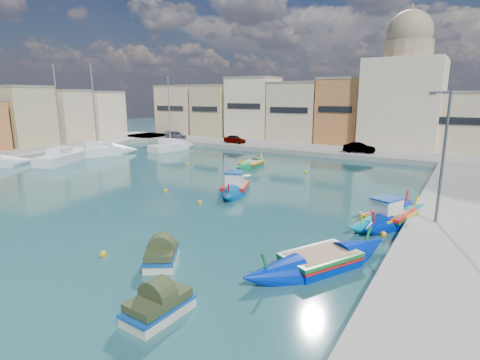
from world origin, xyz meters
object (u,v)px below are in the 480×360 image
Objects in this scene: quay_street_lamp at (442,157)px; luzzu_green at (251,165)px; luzzu_blue_cabin at (236,188)px; luzzu_cyan_mid at (391,217)px; luzzu_blue_south at (320,262)px; luzzu_turquoise_cabin at (389,218)px; yacht_north at (178,146)px; tender_near at (162,255)px; yacht_mid at (71,156)px; tender_far at (159,307)px; yacht_midnorth at (109,151)px; church_block at (404,91)px.

luzzu_green is at bearing 148.83° from quay_street_lamp.
luzzu_cyan_mid is (12.22, -1.05, -0.07)m from luzzu_blue_cabin.
luzzu_blue_cabin is 0.92× the size of luzzu_blue_south.
quay_street_lamp reaches higher than luzzu_turquoise_cabin.
yacht_north is at bearing 141.11° from luzzu_blue_cabin.
luzzu_cyan_mid is at bearing 174.48° from quay_street_lamp.
yacht_mid is (-29.67, 15.57, 0.09)m from tender_near.
tender_far is 40.21m from yacht_midnorth.
quay_street_lamp is at bearing -5.02° from luzzu_blue_cabin.
luzzu_blue_cabin is at bearing 138.09° from luzzu_blue_south.
church_block is at bearing 102.35° from quay_street_lamp.
luzzu_blue_cabin is 13.76m from tender_near.
tender_far is 0.21× the size of yacht_midnorth.
luzzu_cyan_mid is at bearing -4.92° from luzzu_blue_cabin.
luzzu_blue_south is 3.26× the size of tender_far.
church_block is 1.71× the size of yacht_north.
tender_far is at bearing -90.07° from church_block.
luzzu_cyan_mid is at bearing 56.35° from tender_near.
luzzu_green is (-19.13, 11.57, -4.10)m from quay_street_lamp.
quay_street_lamp is 15.26m from luzzu_blue_cabin.
yacht_north reaches higher than luzzu_turquoise_cabin.
church_block is 33.13m from yacht_north.
luzzu_green is 0.57× the size of yacht_mid.
quay_street_lamp is at bearing -77.65° from church_block.
luzzu_blue_south is 38.12m from yacht_mid.
yacht_midnorth is (-4.30, -8.82, 0.06)m from yacht_north.
luzzu_blue_cabin is 17.90m from tender_far.
luzzu_green is 17.37m from yacht_north.
luzzu_blue_south is 7.38m from tender_near.
luzzu_green reaches higher than tender_near.
church_block is at bearing 94.69° from luzzu_blue_south.
church_block is 2.23× the size of luzzu_blue_south.
quay_street_lamp is 3.04× the size of tender_far.
yacht_north reaches higher than luzzu_blue_cabin.
yacht_north is at bearing 151.70° from luzzu_cyan_mid.
luzzu_cyan_mid is at bearing 79.85° from luzzu_blue_south.
luzzu_turquoise_cabin reaches higher than tender_near.
luzzu_blue_cabin is at bearing 113.58° from tender_far.
luzzu_turquoise_cabin is at bearing -35.12° from luzzu_green.
yacht_midnorth reaches higher than luzzu_blue_cabin.
luzzu_green is 24.94m from tender_near.
luzzu_cyan_mid is 0.71× the size of yacht_mid.
luzzu_blue_south is at bearing -18.46° from yacht_mid.
luzzu_green is at bearing 144.88° from luzzu_turquoise_cabin.
luzzu_cyan_mid is 0.77× the size of yacht_north.
luzzu_blue_cabin is 0.63× the size of yacht_midnorth.
church_block is at bearing 86.23° from tender_near.
yacht_mid reaches higher than quay_street_lamp.
luzzu_blue_south is 7.67m from tender_far.
luzzu_cyan_mid is 1.00× the size of luzzu_blue_south.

